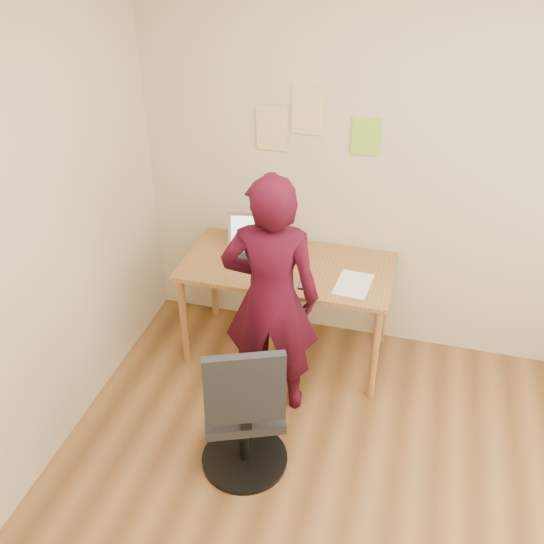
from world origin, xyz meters
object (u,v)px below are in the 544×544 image
(phone, at_px, (304,285))
(office_chair, at_px, (244,418))
(person, at_px, (271,299))
(desk, at_px, (287,276))
(laptop, at_px, (253,248))

(phone, height_order, office_chair, office_chair)
(office_chair, height_order, person, person)
(desk, bearing_deg, laptop, 167.14)
(office_chair, bearing_deg, laptop, 81.56)
(laptop, relative_size, person, 0.26)
(laptop, height_order, office_chair, laptop)
(phone, distance_m, person, 0.32)
(desk, bearing_deg, phone, -53.31)
(phone, bearing_deg, person, -119.77)
(person, bearing_deg, desk, -96.30)
(laptop, bearing_deg, office_chair, -87.92)
(phone, height_order, person, person)
(laptop, bearing_deg, desk, -24.88)
(office_chair, bearing_deg, desk, 69.03)
(person, bearing_deg, phone, -124.34)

